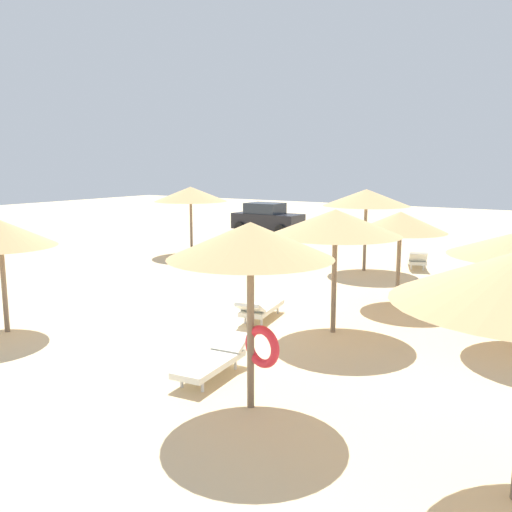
{
  "coord_description": "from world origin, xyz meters",
  "views": [
    {
      "loc": [
        8.9,
        -10.78,
        3.99
      ],
      "look_at": [
        0.0,
        3.0,
        1.2
      ],
      "focal_mm": 38.55,
      "sensor_mm": 36.0,
      "label": 1
    }
  ],
  "objects_px": {
    "parasol_7": "(400,222)",
    "parked_car": "(267,219)",
    "parasol_3": "(366,198)",
    "parasol_4": "(335,223)",
    "parasol_2": "(0,233)",
    "lounger_4": "(260,308)",
    "lounger_0": "(213,360)",
    "parasol_0": "(251,243)",
    "lounger_3": "(417,260)",
    "parasol_8": "(191,194)",
    "bench_0": "(232,236)"
  },
  "relations": [
    {
      "from": "parasol_0",
      "to": "lounger_0",
      "type": "height_order",
      "value": "parasol_0"
    },
    {
      "from": "parasol_0",
      "to": "parasol_7",
      "type": "height_order",
      "value": "parasol_0"
    },
    {
      "from": "parasol_3",
      "to": "bench_0",
      "type": "height_order",
      "value": "parasol_3"
    },
    {
      "from": "parasol_7",
      "to": "lounger_3",
      "type": "height_order",
      "value": "parasol_7"
    },
    {
      "from": "parasol_4",
      "to": "parasol_8",
      "type": "bearing_deg",
      "value": 145.2
    },
    {
      "from": "parasol_7",
      "to": "parasol_8",
      "type": "bearing_deg",
      "value": 161.3
    },
    {
      "from": "parasol_3",
      "to": "parked_car",
      "type": "xyz_separation_m",
      "value": [
        -8.99,
        7.64,
        -1.9
      ]
    },
    {
      "from": "parasol_0",
      "to": "parasol_3",
      "type": "height_order",
      "value": "parasol_0"
    },
    {
      "from": "parasol_4",
      "to": "parasol_7",
      "type": "distance_m",
      "value": 3.52
    },
    {
      "from": "parasol_3",
      "to": "lounger_3",
      "type": "relative_size",
      "value": 1.6
    },
    {
      "from": "parasol_2",
      "to": "lounger_0",
      "type": "xyz_separation_m",
      "value": [
        5.82,
        0.49,
        -2.06
      ]
    },
    {
      "from": "parasol_3",
      "to": "lounger_4",
      "type": "distance_m",
      "value": 7.98
    },
    {
      "from": "parasol_8",
      "to": "lounger_4",
      "type": "bearing_deg",
      "value": -41.21
    },
    {
      "from": "parasol_0",
      "to": "parked_car",
      "type": "xyz_separation_m",
      "value": [
        -11.84,
        19.66,
        -1.92
      ]
    },
    {
      "from": "parasol_2",
      "to": "parasol_8",
      "type": "bearing_deg",
      "value": 107.63
    },
    {
      "from": "lounger_3",
      "to": "bench_0",
      "type": "relative_size",
      "value": 1.3
    },
    {
      "from": "parasol_3",
      "to": "bench_0",
      "type": "bearing_deg",
      "value": 158.64
    },
    {
      "from": "parasol_8",
      "to": "bench_0",
      "type": "relative_size",
      "value": 2.08
    },
    {
      "from": "parasol_2",
      "to": "lounger_4",
      "type": "height_order",
      "value": "parasol_2"
    },
    {
      "from": "lounger_0",
      "to": "parasol_3",
      "type": "bearing_deg",
      "value": 97.57
    },
    {
      "from": "parasol_2",
      "to": "parasol_8",
      "type": "distance_m",
      "value": 11.8
    },
    {
      "from": "parasol_4",
      "to": "parasol_7",
      "type": "bearing_deg",
      "value": 83.66
    },
    {
      "from": "lounger_0",
      "to": "lounger_4",
      "type": "height_order",
      "value": "lounger_4"
    },
    {
      "from": "parked_car",
      "to": "parasol_7",
      "type": "bearing_deg",
      "value": -45.2
    },
    {
      "from": "parasol_2",
      "to": "parked_car",
      "type": "height_order",
      "value": "parasol_2"
    },
    {
      "from": "parasol_7",
      "to": "parked_car",
      "type": "relative_size",
      "value": 0.66
    },
    {
      "from": "bench_0",
      "to": "lounger_3",
      "type": "bearing_deg",
      "value": -9.46
    },
    {
      "from": "lounger_4",
      "to": "bench_0",
      "type": "xyz_separation_m",
      "value": [
        -8.61,
        10.89,
        0.04
      ]
    },
    {
      "from": "lounger_0",
      "to": "lounger_3",
      "type": "bearing_deg",
      "value": 90.06
    },
    {
      "from": "parked_car",
      "to": "parasol_4",
      "type": "bearing_deg",
      "value": -53.51
    },
    {
      "from": "lounger_0",
      "to": "lounger_3",
      "type": "height_order",
      "value": "lounger_3"
    },
    {
      "from": "parasol_2",
      "to": "lounger_4",
      "type": "relative_size",
      "value": 1.35
    },
    {
      "from": "parasol_3",
      "to": "parasol_4",
      "type": "xyz_separation_m",
      "value": [
        2.25,
        -7.55,
        -0.1
      ]
    },
    {
      "from": "parasol_8",
      "to": "lounger_4",
      "type": "height_order",
      "value": "parasol_8"
    },
    {
      "from": "parasol_7",
      "to": "parked_car",
      "type": "distance_m",
      "value": 16.57
    },
    {
      "from": "parasol_2",
      "to": "lounger_3",
      "type": "xyz_separation_m",
      "value": [
        5.8,
        13.38,
        -2.05
      ]
    },
    {
      "from": "parasol_7",
      "to": "lounger_4",
      "type": "bearing_deg",
      "value": -124.27
    },
    {
      "from": "parasol_3",
      "to": "parasol_8",
      "type": "height_order",
      "value": "parasol_3"
    },
    {
      "from": "parasol_8",
      "to": "lounger_4",
      "type": "xyz_separation_m",
      "value": [
        8.11,
        -7.1,
        -2.33
      ]
    },
    {
      "from": "parasol_2",
      "to": "bench_0",
      "type": "height_order",
      "value": "parasol_2"
    },
    {
      "from": "parasol_0",
      "to": "parasol_7",
      "type": "xyz_separation_m",
      "value": [
        -0.21,
        7.95,
        -0.4
      ]
    },
    {
      "from": "lounger_0",
      "to": "parasol_0",
      "type": "bearing_deg",
      "value": -29.22
    },
    {
      "from": "parasol_8",
      "to": "parked_car",
      "type": "xyz_separation_m",
      "value": [
        -1.1,
        8.14,
        -1.81
      ]
    },
    {
      "from": "parasol_4",
      "to": "lounger_3",
      "type": "height_order",
      "value": "parasol_4"
    },
    {
      "from": "parked_car",
      "to": "lounger_3",
      "type": "bearing_deg",
      "value": -29.84
    },
    {
      "from": "parasol_2",
      "to": "parasol_4",
      "type": "distance_m",
      "value": 7.8
    },
    {
      "from": "lounger_3",
      "to": "lounger_0",
      "type": "bearing_deg",
      "value": -89.94
    },
    {
      "from": "parasol_4",
      "to": "lounger_3",
      "type": "relative_size",
      "value": 1.54
    },
    {
      "from": "parasol_3",
      "to": "parasol_2",
      "type": "bearing_deg",
      "value": -110.19
    },
    {
      "from": "parasol_3",
      "to": "parasol_8",
      "type": "relative_size",
      "value": 1.0
    }
  ]
}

